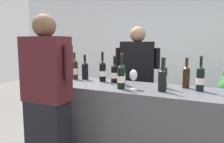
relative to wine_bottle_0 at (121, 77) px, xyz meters
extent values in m
cube|color=silver|center=(-0.03, 2.74, 0.30)|extent=(8.00, 0.10, 2.80)
cube|color=#4C4C51|center=(-0.03, 0.14, -0.61)|extent=(2.09, 0.65, 0.98)
cylinder|color=black|center=(0.00, 0.00, -0.02)|extent=(0.08, 0.08, 0.22)
cone|color=black|center=(0.00, 0.00, 0.11)|extent=(0.08, 0.08, 0.03)
cylinder|color=black|center=(0.00, 0.00, 0.17)|extent=(0.03, 0.03, 0.09)
cylinder|color=black|center=(0.00, 0.00, 0.21)|extent=(0.03, 0.03, 0.01)
cylinder|color=beige|center=(0.00, 0.00, -0.03)|extent=(0.08, 0.08, 0.07)
cylinder|color=black|center=(0.59, 0.34, -0.02)|extent=(0.07, 0.07, 0.20)
cone|color=black|center=(0.59, 0.34, 0.09)|extent=(0.07, 0.07, 0.03)
cylinder|color=black|center=(0.59, 0.34, 0.14)|extent=(0.03, 0.03, 0.07)
cylinder|color=#333338|center=(0.59, 0.34, 0.19)|extent=(0.04, 0.04, 0.01)
cylinder|color=black|center=(-0.21, 0.29, -0.03)|extent=(0.08, 0.08, 0.19)
cone|color=black|center=(-0.21, 0.29, 0.08)|extent=(0.08, 0.08, 0.03)
cylinder|color=black|center=(-0.21, 0.29, 0.14)|extent=(0.03, 0.03, 0.08)
cylinder|color=maroon|center=(-0.21, 0.29, 0.18)|extent=(0.04, 0.04, 0.01)
cylinder|color=beige|center=(-0.21, 0.29, -0.04)|extent=(0.08, 0.08, 0.07)
cylinder|color=black|center=(-0.79, 0.30, -0.02)|extent=(0.08, 0.08, 0.22)
cone|color=black|center=(-0.79, 0.30, 0.11)|extent=(0.08, 0.08, 0.04)
cylinder|color=black|center=(-0.79, 0.30, 0.17)|extent=(0.03, 0.03, 0.08)
cylinder|color=#B79333|center=(-0.79, 0.30, 0.22)|extent=(0.03, 0.03, 0.01)
cylinder|color=silver|center=(-0.79, 0.30, -0.03)|extent=(0.09, 0.09, 0.08)
cylinder|color=black|center=(-0.38, 0.30, -0.02)|extent=(0.08, 0.08, 0.21)
cone|color=black|center=(-0.38, 0.30, 0.10)|extent=(0.08, 0.08, 0.04)
cylinder|color=black|center=(-0.38, 0.30, 0.17)|extent=(0.03, 0.03, 0.10)
cylinder|color=black|center=(-0.38, 0.30, 0.23)|extent=(0.03, 0.03, 0.01)
cylinder|color=silver|center=(-0.38, 0.30, -0.03)|extent=(0.08, 0.08, 0.06)
cylinder|color=black|center=(0.41, 0.06, -0.03)|extent=(0.08, 0.08, 0.19)
cone|color=black|center=(0.41, 0.06, 0.08)|extent=(0.08, 0.08, 0.03)
cylinder|color=black|center=(0.41, 0.06, 0.14)|extent=(0.03, 0.03, 0.10)
cylinder|color=#333338|center=(0.41, 0.06, 0.20)|extent=(0.03, 0.03, 0.01)
cylinder|color=black|center=(0.74, 0.23, -0.02)|extent=(0.07, 0.07, 0.22)
cone|color=black|center=(0.74, 0.23, 0.11)|extent=(0.07, 0.07, 0.03)
cylinder|color=black|center=(0.74, 0.23, 0.16)|extent=(0.03, 0.03, 0.09)
cylinder|color=maroon|center=(0.74, 0.23, 0.21)|extent=(0.03, 0.03, 0.01)
cylinder|color=beige|center=(0.74, 0.23, -0.03)|extent=(0.08, 0.08, 0.06)
cylinder|color=black|center=(-0.08, 0.21, -0.02)|extent=(0.08, 0.08, 0.21)
cone|color=black|center=(-0.08, 0.21, 0.10)|extent=(0.08, 0.08, 0.04)
cylinder|color=black|center=(-0.08, 0.21, 0.17)|extent=(0.03, 0.03, 0.09)
cylinder|color=maroon|center=(-0.08, 0.21, 0.22)|extent=(0.03, 0.03, 0.01)
cylinder|color=silver|center=(-0.08, 0.21, -0.03)|extent=(0.08, 0.08, 0.08)
cylinder|color=black|center=(-0.65, 0.33, -0.03)|extent=(0.08, 0.08, 0.20)
cone|color=black|center=(-0.65, 0.33, 0.08)|extent=(0.08, 0.08, 0.03)
cylinder|color=black|center=(-0.65, 0.33, 0.14)|extent=(0.03, 0.03, 0.08)
cylinder|color=#333338|center=(-0.65, 0.33, 0.19)|extent=(0.03, 0.03, 0.01)
cylinder|color=black|center=(0.38, 0.23, -0.02)|extent=(0.07, 0.07, 0.21)
cone|color=black|center=(0.38, 0.23, 0.10)|extent=(0.07, 0.07, 0.03)
cylinder|color=black|center=(0.38, 0.23, 0.14)|extent=(0.03, 0.03, 0.07)
cylinder|color=black|center=(0.38, 0.23, 0.19)|extent=(0.03, 0.03, 0.01)
cylinder|color=silver|center=(0.38, 0.23, -0.03)|extent=(0.07, 0.07, 0.08)
cylinder|color=silver|center=(0.12, 0.04, -0.12)|extent=(0.07, 0.07, 0.00)
cylinder|color=silver|center=(0.12, 0.04, -0.08)|extent=(0.01, 0.01, 0.09)
ellipsoid|color=silver|center=(0.12, 0.04, 0.02)|extent=(0.08, 0.08, 0.11)
ellipsoid|color=maroon|center=(0.12, 0.04, 0.00)|extent=(0.06, 0.06, 0.04)
cube|color=black|center=(-0.13, 0.85, -0.67)|extent=(0.45, 0.33, 0.86)
cube|color=black|center=(-0.13, 0.85, 0.06)|extent=(0.50, 0.34, 0.60)
sphere|color=#8C664C|center=(-0.13, 0.85, 0.45)|extent=(0.22, 0.22, 0.22)
cylinder|color=black|center=(0.13, 0.92, 0.13)|extent=(0.08, 0.08, 0.28)
cylinder|color=black|center=(-0.39, 0.79, 0.13)|extent=(0.08, 0.08, 0.28)
cube|color=#47191E|center=(-0.55, -0.49, 0.10)|extent=(0.43, 0.26, 0.60)
sphere|color=brown|center=(-0.55, -0.49, 0.50)|extent=(0.21, 0.21, 0.21)
cylinder|color=#47191E|center=(-0.80, -0.50, 0.17)|extent=(0.08, 0.08, 0.30)
cylinder|color=#47191E|center=(-0.30, -0.47, 0.17)|extent=(0.08, 0.08, 0.30)
camera|label=1|loc=(0.91, -2.07, 0.35)|focal=35.90mm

